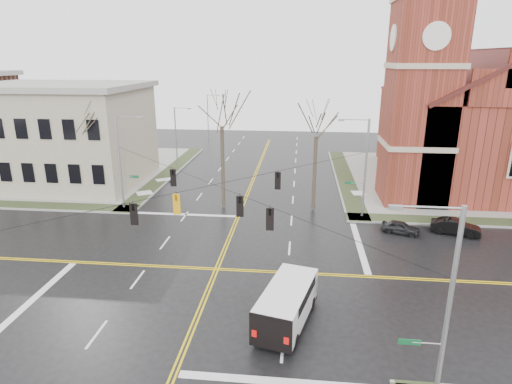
# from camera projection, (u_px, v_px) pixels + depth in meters

# --- Properties ---
(ground) EXTENTS (120.00, 120.00, 0.00)m
(ground) POSITION_uv_depth(u_px,v_px,m) (217.00, 269.00, 30.07)
(ground) COLOR black
(ground) RESTS_ON ground
(sidewalks) EXTENTS (80.00, 80.00, 0.17)m
(sidewalks) POSITION_uv_depth(u_px,v_px,m) (217.00, 268.00, 30.04)
(sidewalks) COLOR gray
(sidewalks) RESTS_ON ground
(road_markings) EXTENTS (100.00, 100.00, 0.01)m
(road_markings) POSITION_uv_depth(u_px,v_px,m) (217.00, 269.00, 30.07)
(road_markings) COLOR gold
(road_markings) RESTS_ON ground
(church) EXTENTS (24.28, 27.48, 27.50)m
(church) POSITION_uv_depth(u_px,v_px,m) (471.00, 111.00, 48.59)
(church) COLOR maroon
(church) RESTS_ON ground
(civic_building_a) EXTENTS (18.00, 14.00, 11.00)m
(civic_building_a) POSITION_uv_depth(u_px,v_px,m) (62.00, 136.00, 49.58)
(civic_building_a) COLOR #A19580
(civic_building_a) RESTS_ON ground
(signal_pole_ne) EXTENTS (2.75, 0.22, 9.00)m
(signal_pole_ne) POSITION_uv_depth(u_px,v_px,m) (364.00, 166.00, 38.37)
(signal_pole_ne) COLOR gray
(signal_pole_ne) RESTS_ON ground
(signal_pole_nw) EXTENTS (2.75, 0.22, 9.00)m
(signal_pole_nw) POSITION_uv_depth(u_px,v_px,m) (121.00, 160.00, 40.62)
(signal_pole_nw) COLOR gray
(signal_pole_nw) RESTS_ON ground
(signal_pole_se) EXTENTS (2.75, 0.22, 9.00)m
(signal_pole_se) POSITION_uv_depth(u_px,v_px,m) (444.00, 308.00, 16.55)
(signal_pole_se) COLOR gray
(signal_pole_se) RESTS_ON ground
(span_wires) EXTENTS (23.02, 23.02, 0.03)m
(span_wires) POSITION_uv_depth(u_px,v_px,m) (214.00, 185.00, 28.21)
(span_wires) COLOR black
(span_wires) RESTS_ON ground
(traffic_signals) EXTENTS (8.21, 8.26, 1.30)m
(traffic_signals) POSITION_uv_depth(u_px,v_px,m) (212.00, 199.00, 27.80)
(traffic_signals) COLOR black
(traffic_signals) RESTS_ON ground
(streetlight_north_a) EXTENTS (2.30, 0.20, 8.00)m
(streetlight_north_a) POSITION_uv_depth(u_px,v_px,m) (177.00, 135.00, 56.35)
(streetlight_north_a) COLOR gray
(streetlight_north_a) RESTS_ON ground
(streetlight_north_b) EXTENTS (2.30, 0.20, 8.00)m
(streetlight_north_b) POSITION_uv_depth(u_px,v_px,m) (209.00, 116.00, 75.33)
(streetlight_north_b) COLOR gray
(streetlight_north_b) RESTS_ON ground
(cargo_van) EXTENTS (3.59, 6.13, 2.19)m
(cargo_van) POSITION_uv_depth(u_px,v_px,m) (288.00, 301.00, 23.76)
(cargo_van) COLOR white
(cargo_van) RESTS_ON ground
(parked_car_a) EXTENTS (3.37, 2.27, 1.07)m
(parked_car_a) POSITION_uv_depth(u_px,v_px,m) (401.00, 227.00, 36.07)
(parked_car_a) COLOR black
(parked_car_a) RESTS_ON ground
(parked_car_b) EXTENTS (4.18, 2.55, 1.30)m
(parked_car_b) POSITION_uv_depth(u_px,v_px,m) (456.00, 227.00, 35.83)
(parked_car_b) COLOR black
(parked_car_b) RESTS_ON ground
(tree_nw_far) EXTENTS (4.00, 4.00, 10.79)m
(tree_nw_far) POSITION_uv_depth(u_px,v_px,m) (87.00, 126.00, 41.88)
(tree_nw_far) COLOR #312A1F
(tree_nw_far) RESTS_ON ground
(tree_nw_near) EXTENTS (4.00, 4.00, 11.82)m
(tree_nw_near) POSITION_uv_depth(u_px,v_px,m) (222.00, 121.00, 40.12)
(tree_nw_near) COLOR #312A1F
(tree_nw_near) RESTS_ON ground
(tree_ne) EXTENTS (4.00, 4.00, 10.65)m
(tree_ne) POSITION_uv_depth(u_px,v_px,m) (316.00, 131.00, 39.48)
(tree_ne) COLOR #312A1F
(tree_ne) RESTS_ON ground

